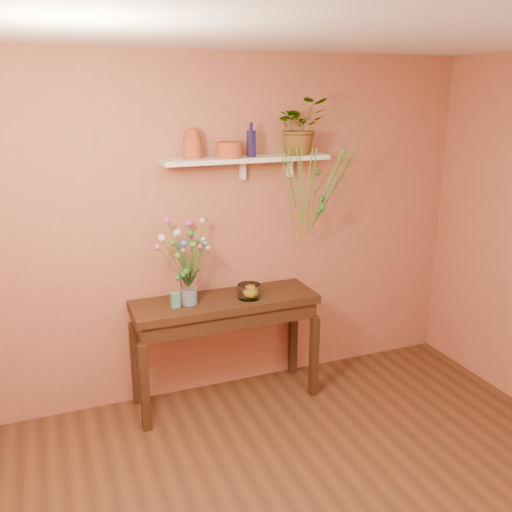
{
  "coord_description": "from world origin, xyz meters",
  "views": [
    {
      "loc": [
        -1.43,
        -2.09,
        2.42
      ],
      "look_at": [
        0.0,
        1.55,
        1.25
      ],
      "focal_mm": 39.07,
      "sensor_mm": 36.0,
      "label": 1
    }
  ],
  "objects_px": {
    "glass_vase": "(189,290)",
    "glass_bowl": "(249,292)",
    "spider_plant": "(300,126)",
    "blue_bottle": "(251,143)",
    "sideboard": "(225,313)",
    "terracotta_jug": "(192,144)",
    "bouquet": "(185,247)"
  },
  "relations": [
    {
      "from": "glass_vase",
      "to": "glass_bowl",
      "type": "bearing_deg",
      "value": -5.09
    },
    {
      "from": "glass_vase",
      "to": "spider_plant",
      "type": "bearing_deg",
      "value": 6.47
    },
    {
      "from": "spider_plant",
      "to": "blue_bottle",
      "type": "bearing_deg",
      "value": 179.19
    },
    {
      "from": "sideboard",
      "to": "glass_bowl",
      "type": "height_order",
      "value": "glass_bowl"
    },
    {
      "from": "sideboard",
      "to": "spider_plant",
      "type": "height_order",
      "value": "spider_plant"
    },
    {
      "from": "blue_bottle",
      "to": "spider_plant",
      "type": "xyz_separation_m",
      "value": [
        0.4,
        -0.01,
        0.11
      ]
    },
    {
      "from": "terracotta_jug",
      "to": "glass_vase",
      "type": "bearing_deg",
      "value": -123.67
    },
    {
      "from": "sideboard",
      "to": "blue_bottle",
      "type": "relative_size",
      "value": 5.68
    },
    {
      "from": "sideboard",
      "to": "terracotta_jug",
      "type": "relative_size",
      "value": 6.44
    },
    {
      "from": "glass_vase",
      "to": "bouquet",
      "type": "xyz_separation_m",
      "value": [
        -0.02,
        -0.01,
        0.34
      ]
    },
    {
      "from": "terracotta_jug",
      "to": "glass_vase",
      "type": "distance_m",
      "value": 1.08
    },
    {
      "from": "spider_plant",
      "to": "glass_bowl",
      "type": "relative_size",
      "value": 2.39
    },
    {
      "from": "terracotta_jug",
      "to": "spider_plant",
      "type": "relative_size",
      "value": 0.52
    },
    {
      "from": "terracotta_jug",
      "to": "blue_bottle",
      "type": "distance_m",
      "value": 0.44
    },
    {
      "from": "sideboard",
      "to": "bouquet",
      "type": "distance_m",
      "value": 0.65
    },
    {
      "from": "terracotta_jug",
      "to": "bouquet",
      "type": "distance_m",
      "value": 0.75
    },
    {
      "from": "terracotta_jug",
      "to": "glass_vase",
      "type": "xyz_separation_m",
      "value": [
        -0.11,
        -0.16,
        -1.06
      ]
    },
    {
      "from": "spider_plant",
      "to": "sideboard",
      "type": "bearing_deg",
      "value": -171.97
    },
    {
      "from": "blue_bottle",
      "to": "glass_bowl",
      "type": "bearing_deg",
      "value": -117.05
    },
    {
      "from": "terracotta_jug",
      "to": "glass_bowl",
      "type": "xyz_separation_m",
      "value": [
        0.36,
        -0.2,
        -1.12
      ]
    },
    {
      "from": "glass_bowl",
      "to": "blue_bottle",
      "type": "bearing_deg",
      "value": 62.95
    },
    {
      "from": "glass_vase",
      "to": "bouquet",
      "type": "relative_size",
      "value": 0.5
    },
    {
      "from": "sideboard",
      "to": "blue_bottle",
      "type": "distance_m",
      "value": 1.32
    },
    {
      "from": "spider_plant",
      "to": "terracotta_jug",
      "type": "bearing_deg",
      "value": 176.42
    },
    {
      "from": "sideboard",
      "to": "terracotta_jug",
      "type": "distance_m",
      "value": 1.32
    },
    {
      "from": "sideboard",
      "to": "glass_bowl",
      "type": "bearing_deg",
      "value": -17.19
    },
    {
      "from": "terracotta_jug",
      "to": "bouquet",
      "type": "bearing_deg",
      "value": -126.17
    },
    {
      "from": "terracotta_jug",
      "to": "spider_plant",
      "type": "height_order",
      "value": "spider_plant"
    },
    {
      "from": "bouquet",
      "to": "blue_bottle",
      "type": "bearing_deg",
      "value": 12.04
    },
    {
      "from": "terracotta_jug",
      "to": "bouquet",
      "type": "xyz_separation_m",
      "value": [
        -0.12,
        -0.17,
        -0.72
      ]
    },
    {
      "from": "spider_plant",
      "to": "glass_vase",
      "type": "relative_size",
      "value": 1.66
    },
    {
      "from": "sideboard",
      "to": "glass_vase",
      "type": "distance_m",
      "value": 0.37
    }
  ]
}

